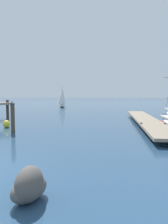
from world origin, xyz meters
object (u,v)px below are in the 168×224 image
Objects in this scene: mooring_piling at (13,117)px; perched_seagull at (12,101)px; shore_rock_near_left at (29,186)px; mooring_buoy at (7,124)px; distant_sailboat at (62,98)px.

mooring_piling is 1.07m from perched_seagull.
shore_rock_near_left reaches higher than mooring_buoy.
mooring_piling is 0.45× the size of distant_sailboat.
perched_seagull is 0.50× the size of mooring_buoy.
perched_seagull is at bearing 138.21° from mooring_piling.
distant_sailboat is at bearing 100.33° from mooring_buoy.
shore_rock_near_left is at bearing -72.21° from distant_sailboat.
mooring_piling reaches higher than shore_rock_near_left.
mooring_piling is 3.04× the size of mooring_buoy.
perched_seagull reaches higher than shore_rock_near_left.
perched_seagull is at bearing -77.30° from distant_sailboat.
mooring_buoy is (-1.59, 1.72, -0.71)m from mooring_piling.
mooring_buoy is at bearing -79.67° from distant_sailboat.
mooring_buoy is 0.15× the size of distant_sailboat.
distant_sailboat is (-6.62, 29.39, -0.22)m from perched_seagull.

